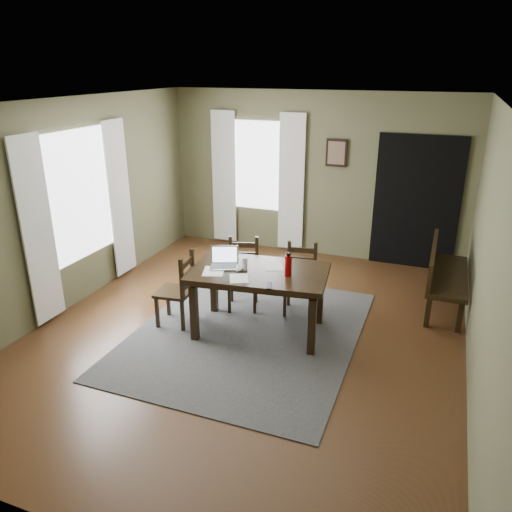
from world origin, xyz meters
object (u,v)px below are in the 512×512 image
at_px(chair_back_left, 243,275).
at_px(water_bottle, 288,265).
at_px(dining_table, 259,278).
at_px(bench, 442,271).
at_px(laptop, 224,261).
at_px(chair_back_right, 300,280).
at_px(chair_end, 178,290).

xyz_separation_m(chair_back_left, water_bottle, (0.80, -0.59, 0.48)).
height_order(dining_table, water_bottle, water_bottle).
relative_size(bench, water_bottle, 5.42).
bearing_deg(chair_back_left, laptop, -108.14).
bearing_deg(chair_back_right, water_bottle, -94.35).
distance_m(dining_table, laptop, 0.47).
relative_size(chair_back_right, laptop, 2.23).
distance_m(chair_end, bench, 3.47).
xyz_separation_m(dining_table, laptop, (-0.44, -0.02, 0.16)).
distance_m(dining_table, chair_back_left, 0.75).
height_order(dining_table, bench, bench).
bearing_deg(water_bottle, laptop, 179.11).
distance_m(bench, laptop, 2.92).
height_order(bench, laptop, laptop).
bearing_deg(chair_back_left, chair_back_right, -7.53).
bearing_deg(chair_back_left, water_bottle, -54.34).
bearing_deg(dining_table, chair_end, -176.95).
bearing_deg(chair_back_left, dining_table, -70.07).
bearing_deg(water_bottle, chair_end, -173.47).
bearing_deg(chair_end, dining_table, 93.81).
distance_m(dining_table, chair_end, 1.05).
distance_m(chair_end, chair_back_right, 1.58).
xyz_separation_m(chair_back_left, bench, (2.46, 0.95, 0.05)).
bearing_deg(bench, chair_back_right, 115.18).
bearing_deg(bench, water_bottle, 132.73).
bearing_deg(water_bottle, dining_table, 175.48).
height_order(chair_end, bench, chair_end).
bearing_deg(chair_back_right, chair_end, -154.72).
bearing_deg(chair_back_right, dining_table, -122.60).
relative_size(chair_end, bench, 0.62).
height_order(dining_table, chair_back_left, chair_back_left).
xyz_separation_m(bench, laptop, (-2.46, -1.52, 0.36)).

